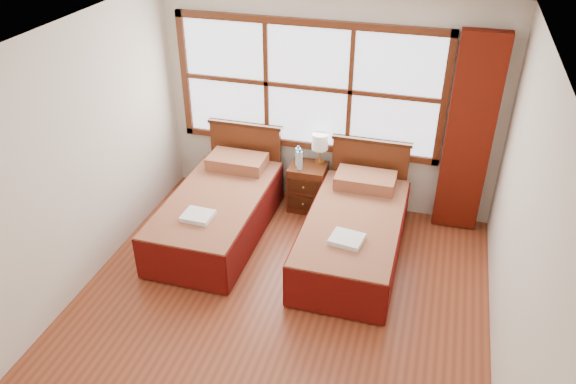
# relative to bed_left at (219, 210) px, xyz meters

# --- Properties ---
(floor) EXTENTS (4.50, 4.50, 0.00)m
(floor) POSITION_rel_bed_left_xyz_m (1.02, -1.20, -0.30)
(floor) COLOR brown
(floor) RESTS_ON ground
(ceiling) EXTENTS (4.50, 4.50, 0.00)m
(ceiling) POSITION_rel_bed_left_xyz_m (1.02, -1.20, 2.30)
(ceiling) COLOR white
(ceiling) RESTS_ON wall_back
(wall_back) EXTENTS (4.00, 0.00, 4.00)m
(wall_back) POSITION_rel_bed_left_xyz_m (1.02, 1.05, 1.00)
(wall_back) COLOR silver
(wall_back) RESTS_ON floor
(wall_left) EXTENTS (0.00, 4.50, 4.50)m
(wall_left) POSITION_rel_bed_left_xyz_m (-0.98, -1.20, 1.00)
(wall_left) COLOR silver
(wall_left) RESTS_ON floor
(wall_right) EXTENTS (0.00, 4.50, 4.50)m
(wall_right) POSITION_rel_bed_left_xyz_m (3.02, -1.20, 1.00)
(wall_right) COLOR silver
(wall_right) RESTS_ON floor
(window) EXTENTS (3.16, 0.06, 1.56)m
(window) POSITION_rel_bed_left_xyz_m (0.77, 1.01, 1.20)
(window) COLOR white
(window) RESTS_ON wall_back
(curtain) EXTENTS (0.50, 0.16, 2.30)m
(curtain) POSITION_rel_bed_left_xyz_m (2.62, 0.91, 0.87)
(curtain) COLOR #65160A
(curtain) RESTS_ON wall_back
(bed_left) EXTENTS (1.01, 2.03, 0.98)m
(bed_left) POSITION_rel_bed_left_xyz_m (0.00, 0.00, 0.00)
(bed_left) COLOR #381A0B
(bed_left) RESTS_ON floor
(bed_right) EXTENTS (1.00, 2.02, 0.97)m
(bed_right) POSITION_rel_bed_left_xyz_m (1.57, 0.00, -0.00)
(bed_right) COLOR #381A0B
(bed_right) RESTS_ON floor
(nightstand) EXTENTS (0.44, 0.44, 0.59)m
(nightstand) POSITION_rel_bed_left_xyz_m (0.85, 0.80, -0.01)
(nightstand) COLOR #592813
(nightstand) RESTS_ON floor
(towels_left) EXTENTS (0.32, 0.28, 0.05)m
(towels_left) POSITION_rel_bed_left_xyz_m (-0.02, -0.52, 0.25)
(towels_left) COLOR white
(towels_left) RESTS_ON bed_left
(towels_right) EXTENTS (0.35, 0.32, 0.05)m
(towels_right) POSITION_rel_bed_left_xyz_m (1.57, -0.48, 0.24)
(towels_right) COLOR white
(towels_right) RESTS_ON bed_right
(lamp) EXTENTS (0.20, 0.20, 0.38)m
(lamp) POSITION_rel_bed_left_xyz_m (0.96, 0.92, 0.56)
(lamp) COLOR gold
(lamp) RESTS_ON nightstand
(bottle_near) EXTENTS (0.07, 0.07, 0.26)m
(bottle_near) POSITION_rel_bed_left_xyz_m (0.73, 0.78, 0.40)
(bottle_near) COLOR silver
(bottle_near) RESTS_ON nightstand
(bottle_far) EXTENTS (0.07, 0.07, 0.26)m
(bottle_far) POSITION_rel_bed_left_xyz_m (0.77, 0.70, 0.40)
(bottle_far) COLOR silver
(bottle_far) RESTS_ON nightstand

